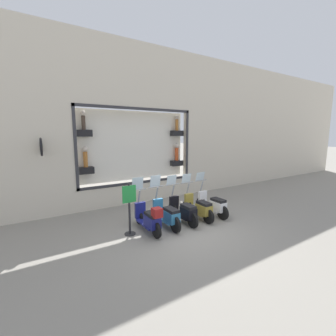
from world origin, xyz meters
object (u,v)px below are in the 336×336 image
scooter_teal_3 (167,214)px  shop_sign_post (129,208)px  scooter_white_0 (213,205)px  scooter_olive_1 (199,208)px  scooter_black_2 (184,211)px  scooter_navy_4 (149,218)px

scooter_teal_3 → shop_sign_post: scooter_teal_3 is taller
scooter_white_0 → scooter_olive_1: bearing=90.1°
scooter_teal_3 → shop_sign_post: (0.12, 1.31, 0.45)m
scooter_teal_3 → shop_sign_post: size_ratio=1.09×
scooter_olive_1 → scooter_teal_3: size_ratio=1.00×
scooter_olive_1 → scooter_black_2: size_ratio=1.00×
scooter_black_2 → scooter_navy_4: bearing=92.5°
scooter_navy_4 → shop_sign_post: 0.76m
scooter_white_0 → scooter_olive_1: 0.71m
scooter_white_0 → scooter_olive_1: size_ratio=1.00×
scooter_navy_4 → shop_sign_post: bearing=72.9°
scooter_black_2 → shop_sign_post: size_ratio=1.09×
scooter_white_0 → shop_sign_post: 3.49m
scooter_white_0 → scooter_teal_3: (0.00, 2.14, 0.00)m
scooter_white_0 → scooter_olive_1: (-0.00, 0.71, -0.00)m
scooter_olive_1 → shop_sign_post: size_ratio=1.08×
scooter_black_2 → shop_sign_post: 2.08m
scooter_black_2 → scooter_white_0: bearing=-90.0°
scooter_teal_3 → scooter_navy_4: same height
scooter_black_2 → scooter_teal_3: bearing=89.9°
shop_sign_post → scooter_white_0: bearing=-92.1°
scooter_teal_3 → scooter_navy_4: 0.72m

